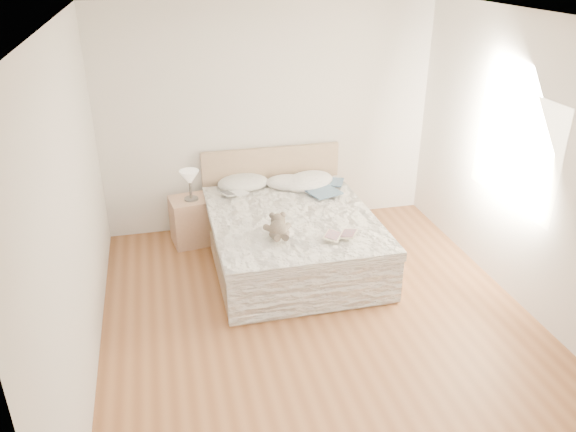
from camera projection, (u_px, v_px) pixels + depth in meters
The scene contains 17 objects.
floor at pixel (320, 321), 5.29m from camera, with size 4.00×4.50×0.00m, color brown.
ceiling at pixel (329, 20), 4.12m from camera, with size 4.00×4.50×0.00m, color white.
wall_back at pixel (269, 118), 6.68m from camera, with size 4.00×0.02×2.70m, color silver.
wall_front at pixel (458, 364), 2.73m from camera, with size 4.00×0.02×2.70m, color silver.
wall_left at pixel (74, 213), 4.28m from camera, with size 0.02×4.50×2.70m, color silver.
wall_right at pixel (534, 170), 5.12m from camera, with size 0.02×4.50×2.70m, color silver.
window at pixel (515, 149), 5.34m from camera, with size 0.02×1.30×1.10m, color white.
bed at pixel (290, 236), 6.20m from camera, with size 1.72×2.14×1.00m.
nightstand at pixel (191, 221), 6.60m from camera, with size 0.45×0.40×0.56m, color tan.
table_lamp at pixel (190, 179), 6.35m from camera, with size 0.29×0.29×0.35m.
pillow_left at pixel (243, 183), 6.71m from camera, with size 0.62×0.43×0.18m, color white.
pillow_middle at pixel (288, 182), 6.72m from camera, with size 0.53×0.37×0.16m, color white.
pillow_right at pixel (309, 181), 6.75m from camera, with size 0.66×0.47×0.20m, color white.
blouse at pixel (319, 189), 6.56m from camera, with size 0.54×0.57×0.02m, color #3A5673, non-canonical shape.
photo_book at pixel (234, 194), 6.44m from camera, with size 0.28×0.19×0.02m, color white.
childrens_book at pixel (341, 235), 5.50m from camera, with size 0.33×0.22×0.02m, color beige.
teddy_bear at pixel (279, 235), 5.47m from camera, with size 0.24×0.34×0.18m, color brown, non-canonical shape.
Camera 1 is at (-1.31, -4.15, 3.18)m, focal length 35.00 mm.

